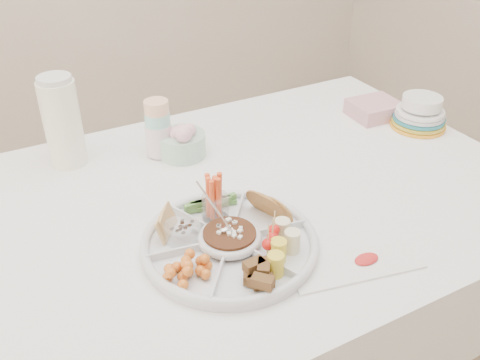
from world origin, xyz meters
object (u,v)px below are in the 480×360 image
dining_table (239,302)px  plate_stack (420,111)px  party_tray (230,241)px  thermos (62,120)px

dining_table → plate_stack: (0.67, 0.07, 0.43)m
party_tray → plate_stack: size_ratio=2.24×
thermos → plate_stack: thermos is taller
thermos → plate_stack: size_ratio=1.51×
party_tray → plate_stack: plate_stack is taller
thermos → dining_table: bearing=-47.2°
dining_table → thermos: bearing=132.8°
plate_stack → party_tray: bearing=-162.7°
party_tray → thermos: size_ratio=1.48×
party_tray → thermos: 0.60m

